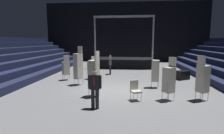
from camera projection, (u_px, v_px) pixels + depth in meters
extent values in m
cube|color=slate|center=(118.00, 91.00, 10.32)|extent=(22.00, 30.00, 0.10)
cube|color=black|center=(125.00, 32.00, 24.52)|extent=(22.00, 0.30, 8.00)
cube|color=#191E38|center=(27.00, 80.00, 11.87)|extent=(0.75, 24.00, 0.45)
cube|color=#191E38|center=(16.00, 73.00, 11.88)|extent=(0.75, 24.00, 0.45)
cube|color=#191E38|center=(4.00, 66.00, 11.89)|extent=(0.75, 24.00, 0.45)
cube|color=#191E38|center=(222.00, 85.00, 10.67)|extent=(0.75, 24.00, 0.45)
cube|color=black|center=(124.00, 63.00, 19.60)|extent=(6.25, 3.46, 0.94)
cylinder|color=#9EA0A8|center=(95.00, 38.00, 18.06)|extent=(0.16, 0.16, 4.23)
cylinder|color=#9EA0A8|center=(153.00, 38.00, 17.49)|extent=(0.16, 0.16, 4.23)
cube|color=#9EA0A8|center=(124.00, 16.00, 17.47)|extent=(5.95, 0.20, 0.20)
cylinder|color=black|center=(97.00, 19.00, 17.76)|extent=(0.18, 0.18, 0.22)
cylinder|color=black|center=(115.00, 19.00, 17.59)|extent=(0.18, 0.18, 0.22)
cylinder|color=black|center=(133.00, 19.00, 17.42)|extent=(0.18, 0.18, 0.22)
cylinder|color=black|center=(151.00, 18.00, 17.25)|extent=(0.18, 0.18, 0.22)
cylinder|color=black|center=(97.00, 99.00, 7.40)|extent=(0.15, 0.15, 0.83)
cylinder|color=black|center=(93.00, 99.00, 7.43)|extent=(0.15, 0.15, 0.83)
cube|color=silver|center=(94.00, 82.00, 7.25)|extent=(0.18, 0.11, 0.59)
cube|color=black|center=(95.00, 82.00, 7.31)|extent=(0.41, 0.25, 0.59)
cube|color=maroon|center=(94.00, 81.00, 7.19)|extent=(0.06, 0.01, 0.38)
cylinder|color=black|center=(100.00, 82.00, 7.28)|extent=(0.10, 0.10, 0.54)
cylinder|color=black|center=(89.00, 82.00, 7.35)|extent=(0.10, 0.10, 0.54)
sphere|color=#DBAD89|center=(95.00, 72.00, 7.25)|extent=(0.19, 0.19, 0.19)
sphere|color=black|center=(95.00, 70.00, 7.24)|extent=(0.16, 0.16, 0.16)
cylinder|color=#B2B5BA|center=(158.00, 84.00, 10.97)|extent=(0.02, 0.02, 0.40)
cylinder|color=#B2B5BA|center=(158.00, 85.00, 10.60)|extent=(0.02, 0.02, 0.40)
cylinder|color=#B2B5BA|center=(152.00, 84.00, 11.05)|extent=(0.02, 0.02, 0.40)
cylinder|color=#B2B5BA|center=(152.00, 85.00, 10.68)|extent=(0.02, 0.02, 0.40)
cube|color=#B7B2A3|center=(155.00, 80.00, 10.79)|extent=(0.49, 0.49, 0.08)
cube|color=#B7B2A3|center=(155.00, 79.00, 10.78)|extent=(0.49, 0.49, 0.08)
cube|color=#B7B2A3|center=(155.00, 78.00, 10.76)|extent=(0.49, 0.49, 0.08)
cube|color=#B7B2A3|center=(155.00, 76.00, 10.75)|extent=(0.49, 0.49, 0.08)
cube|color=#B7B2A3|center=(155.00, 75.00, 10.74)|extent=(0.49, 0.49, 0.08)
cube|color=#B7B2A3|center=(155.00, 74.00, 10.73)|extent=(0.49, 0.49, 0.08)
cube|color=#B7B2A3|center=(155.00, 72.00, 10.72)|extent=(0.49, 0.49, 0.08)
cube|color=#B7B2A3|center=(155.00, 71.00, 10.70)|extent=(0.49, 0.49, 0.08)
cube|color=#B7B2A3|center=(155.00, 69.00, 10.69)|extent=(0.49, 0.49, 0.08)
cube|color=#B7B2A3|center=(155.00, 68.00, 10.68)|extent=(0.49, 0.49, 0.08)
cube|color=#B7B2A3|center=(155.00, 66.00, 10.67)|extent=(0.49, 0.49, 0.08)
cube|color=#B7B2A3|center=(155.00, 65.00, 10.66)|extent=(0.49, 0.49, 0.08)
cube|color=#B7B2A3|center=(155.00, 64.00, 10.64)|extent=(0.49, 0.49, 0.08)
cube|color=#B7B2A3|center=(156.00, 62.00, 10.63)|extent=(0.49, 0.49, 0.08)
cube|color=#B7B2A3|center=(156.00, 61.00, 10.62)|extent=(0.49, 0.49, 0.08)
cube|color=#B7B2A3|center=(152.00, 56.00, 10.62)|extent=(0.09, 0.41, 0.46)
cylinder|color=#B2B5BA|center=(168.00, 98.00, 8.22)|extent=(0.02, 0.02, 0.40)
cylinder|color=#B2B5BA|center=(162.00, 96.00, 8.54)|extent=(0.02, 0.02, 0.40)
cylinder|color=#B2B5BA|center=(174.00, 97.00, 8.42)|extent=(0.02, 0.02, 0.40)
cylinder|color=#B2B5BA|center=(168.00, 95.00, 8.74)|extent=(0.02, 0.02, 0.40)
cube|color=#B7B2A3|center=(168.00, 91.00, 8.45)|extent=(0.62, 0.62, 0.08)
cube|color=#B7B2A3|center=(168.00, 90.00, 8.43)|extent=(0.62, 0.62, 0.08)
cube|color=#B7B2A3|center=(168.00, 88.00, 8.42)|extent=(0.62, 0.62, 0.08)
cube|color=#B7B2A3|center=(168.00, 86.00, 8.41)|extent=(0.62, 0.62, 0.08)
cube|color=#B7B2A3|center=(169.00, 84.00, 8.40)|extent=(0.62, 0.62, 0.08)
cube|color=#B7B2A3|center=(169.00, 83.00, 8.38)|extent=(0.62, 0.62, 0.08)
cube|color=#B7B2A3|center=(169.00, 81.00, 8.37)|extent=(0.62, 0.62, 0.08)
cube|color=#B7B2A3|center=(169.00, 79.00, 8.36)|extent=(0.62, 0.62, 0.08)
cube|color=#B7B2A3|center=(169.00, 77.00, 8.35)|extent=(0.62, 0.62, 0.08)
cube|color=#B7B2A3|center=(169.00, 75.00, 8.34)|extent=(0.62, 0.62, 0.08)
cube|color=#B7B2A3|center=(169.00, 74.00, 8.32)|extent=(0.62, 0.62, 0.08)
cube|color=#B7B2A3|center=(169.00, 72.00, 8.31)|extent=(0.62, 0.62, 0.08)
cube|color=#B7B2A3|center=(169.00, 70.00, 8.30)|extent=(0.62, 0.62, 0.08)
cube|color=#B7B2A3|center=(169.00, 68.00, 8.29)|extent=(0.62, 0.62, 0.08)
cube|color=#B7B2A3|center=(172.00, 62.00, 8.35)|extent=(0.28, 0.35, 0.46)
cylinder|color=#B2B5BA|center=(89.00, 93.00, 8.98)|extent=(0.02, 0.02, 0.40)
cylinder|color=#B2B5BA|center=(93.00, 91.00, 9.33)|extent=(0.02, 0.02, 0.40)
cylinder|color=#B2B5BA|center=(96.00, 94.00, 8.83)|extent=(0.02, 0.02, 0.40)
cylinder|color=#B2B5BA|center=(99.00, 92.00, 9.18)|extent=(0.02, 0.02, 0.40)
cube|color=#B7B2A3|center=(94.00, 88.00, 9.05)|extent=(0.55, 0.55, 0.08)
cube|color=#B7B2A3|center=(94.00, 86.00, 9.03)|extent=(0.55, 0.55, 0.08)
cube|color=#B7B2A3|center=(94.00, 85.00, 9.02)|extent=(0.55, 0.55, 0.08)
cube|color=#B7B2A3|center=(94.00, 83.00, 9.01)|extent=(0.55, 0.55, 0.08)
cube|color=#B7B2A3|center=(94.00, 81.00, 9.00)|extent=(0.55, 0.55, 0.08)
cube|color=#B7B2A3|center=(94.00, 80.00, 8.99)|extent=(0.55, 0.55, 0.08)
cube|color=#B7B2A3|center=(94.00, 78.00, 8.97)|extent=(0.55, 0.55, 0.08)
cube|color=#B7B2A3|center=(94.00, 76.00, 8.96)|extent=(0.55, 0.55, 0.08)
cube|color=#B7B2A3|center=(94.00, 75.00, 8.95)|extent=(0.55, 0.55, 0.08)
cube|color=#B7B2A3|center=(94.00, 73.00, 8.94)|extent=(0.55, 0.55, 0.08)
cube|color=#B7B2A3|center=(94.00, 71.00, 8.93)|extent=(0.55, 0.55, 0.08)
cube|color=#B7B2A3|center=(94.00, 70.00, 8.91)|extent=(0.55, 0.55, 0.08)
cube|color=#B7B2A3|center=(94.00, 68.00, 8.90)|extent=(0.55, 0.55, 0.08)
cube|color=#B7B2A3|center=(94.00, 66.00, 8.89)|extent=(0.55, 0.55, 0.08)
cube|color=#B7B2A3|center=(94.00, 65.00, 8.88)|extent=(0.55, 0.55, 0.08)
cube|color=#B7B2A3|center=(94.00, 63.00, 8.87)|extent=(0.55, 0.55, 0.08)
cube|color=#B7B2A3|center=(94.00, 61.00, 8.85)|extent=(0.55, 0.55, 0.08)
cube|color=#B7B2A3|center=(97.00, 56.00, 8.74)|extent=(0.17, 0.40, 0.46)
cylinder|color=#B2B5BA|center=(201.00, 95.00, 8.75)|extent=(0.02, 0.02, 0.40)
cylinder|color=#B2B5BA|center=(208.00, 97.00, 8.41)|extent=(0.02, 0.02, 0.40)
cylinder|color=#B2B5BA|center=(195.00, 96.00, 8.59)|extent=(0.02, 0.02, 0.40)
cylinder|color=#B2B5BA|center=(202.00, 98.00, 8.25)|extent=(0.02, 0.02, 0.40)
cube|color=#B7B2A3|center=(202.00, 91.00, 8.46)|extent=(0.60, 0.60, 0.08)
cube|color=#B7B2A3|center=(202.00, 89.00, 8.45)|extent=(0.60, 0.60, 0.08)
cube|color=#B7B2A3|center=(202.00, 88.00, 8.44)|extent=(0.60, 0.60, 0.08)
cube|color=#B7B2A3|center=(202.00, 86.00, 8.43)|extent=(0.60, 0.60, 0.08)
cube|color=#B7B2A3|center=(202.00, 84.00, 8.41)|extent=(0.60, 0.60, 0.08)
cube|color=#B7B2A3|center=(203.00, 82.00, 8.40)|extent=(0.60, 0.60, 0.08)
cube|color=#B7B2A3|center=(203.00, 81.00, 8.39)|extent=(0.60, 0.60, 0.08)
cube|color=#B7B2A3|center=(203.00, 79.00, 8.38)|extent=(0.60, 0.60, 0.08)
cube|color=#B7B2A3|center=(203.00, 77.00, 8.37)|extent=(0.60, 0.60, 0.08)
cube|color=#B7B2A3|center=(203.00, 75.00, 8.35)|extent=(0.60, 0.60, 0.08)
cube|color=#B7B2A3|center=(203.00, 73.00, 8.34)|extent=(0.60, 0.60, 0.08)
cube|color=#B7B2A3|center=(203.00, 72.00, 8.33)|extent=(0.60, 0.60, 0.08)
cube|color=#B7B2A3|center=(204.00, 70.00, 8.32)|extent=(0.60, 0.60, 0.08)
cube|color=#B7B2A3|center=(204.00, 68.00, 8.31)|extent=(0.60, 0.60, 0.08)
cube|color=#B7B2A3|center=(204.00, 66.00, 8.29)|extent=(0.60, 0.60, 0.08)
cube|color=#B7B2A3|center=(201.00, 61.00, 8.17)|extent=(0.25, 0.37, 0.46)
cylinder|color=#B2B5BA|center=(63.00, 77.00, 12.99)|extent=(0.02, 0.02, 0.40)
cylinder|color=#B2B5BA|center=(68.00, 77.00, 13.21)|extent=(0.02, 0.02, 0.40)
cylinder|color=#B2B5BA|center=(64.00, 78.00, 12.68)|extent=(0.02, 0.02, 0.40)
cylinder|color=#B2B5BA|center=(70.00, 77.00, 12.89)|extent=(0.02, 0.02, 0.40)
cube|color=#B7B2A3|center=(66.00, 74.00, 12.91)|extent=(0.62, 0.62, 0.08)
cube|color=#B7B2A3|center=(66.00, 73.00, 12.90)|extent=(0.62, 0.62, 0.08)
cube|color=#B7B2A3|center=(66.00, 72.00, 12.89)|extent=(0.62, 0.62, 0.08)
cube|color=#B7B2A3|center=(66.00, 71.00, 12.87)|extent=(0.62, 0.62, 0.08)
cube|color=#B7B2A3|center=(66.00, 69.00, 12.86)|extent=(0.62, 0.62, 0.08)
cube|color=#B7B2A3|center=(66.00, 68.00, 12.85)|extent=(0.62, 0.62, 0.08)
cube|color=#B7B2A3|center=(66.00, 67.00, 12.84)|extent=(0.62, 0.62, 0.08)
cube|color=#B7B2A3|center=(66.00, 66.00, 12.83)|extent=(0.62, 0.62, 0.08)
cube|color=#B7B2A3|center=(66.00, 65.00, 12.81)|extent=(0.62, 0.62, 0.08)
cube|color=#B7B2A3|center=(66.00, 63.00, 12.80)|extent=(0.62, 0.62, 0.08)
cube|color=#B7B2A3|center=(66.00, 62.00, 12.79)|extent=(0.62, 0.62, 0.08)
cube|color=#B7B2A3|center=(66.00, 59.00, 12.59)|extent=(0.34, 0.30, 0.46)
cylinder|color=#B2B5BA|center=(88.00, 76.00, 13.27)|extent=(0.02, 0.02, 0.40)
cylinder|color=#B2B5BA|center=(91.00, 76.00, 13.58)|extent=(0.02, 0.02, 0.40)
cylinder|color=#B2B5BA|center=(92.00, 77.00, 13.06)|extent=(0.02, 0.02, 0.40)
cylinder|color=#B2B5BA|center=(95.00, 76.00, 13.36)|extent=(0.02, 0.02, 0.40)
cube|color=#B7B2A3|center=(91.00, 73.00, 13.28)|extent=(0.60, 0.60, 0.08)
cube|color=#B7B2A3|center=(91.00, 72.00, 13.27)|extent=(0.60, 0.60, 0.08)
cube|color=#B7B2A3|center=(91.00, 71.00, 13.26)|extent=(0.60, 0.60, 0.08)
cube|color=#B7B2A3|center=(91.00, 70.00, 13.25)|extent=(0.60, 0.60, 0.08)
cube|color=#B7B2A3|center=(91.00, 69.00, 13.24)|extent=(0.60, 0.60, 0.08)
cube|color=#B7B2A3|center=(91.00, 67.00, 13.22)|extent=(0.60, 0.60, 0.08)
cube|color=#B7B2A3|center=(91.00, 66.00, 13.21)|extent=(0.60, 0.60, 0.08)
cube|color=#B7B2A3|center=(91.00, 65.00, 13.20)|extent=(0.60, 0.60, 0.08)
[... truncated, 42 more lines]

